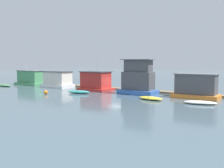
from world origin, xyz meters
TOP-DOWN VIEW (x-y plane):
  - ground_plane at (0.00, 0.00)m, footprint 200.00×200.00m
  - dock_walkway at (0.00, 3.12)m, footprint 59.60×1.68m
  - houseboat_green at (-22.05, -0.01)m, footprint 6.87×3.34m
  - houseboat_white at (-13.32, -0.33)m, footprint 5.94×3.63m
  - houseboat_red at (-3.95, -0.25)m, footprint 5.53×3.89m
  - houseboat_blue at (4.54, -0.51)m, footprint 5.83×3.26m
  - houseboat_orange at (13.21, 0.31)m, footprint 6.24×3.31m
  - dinghy_green at (-23.91, -4.93)m, footprint 3.95×1.46m
  - dinghy_teal at (-3.63, -5.10)m, footprint 3.85×2.29m
  - dinghy_yellow at (8.66, -4.64)m, footprint 3.61×1.85m
  - dinghy_white at (15.03, -4.37)m, footprint 4.05×2.39m
  - mooring_post_far_right at (-21.92, 2.03)m, footprint 0.20×0.20m
  - mooring_post_far_left at (10.18, 2.03)m, footprint 0.28×0.28m
  - buoy_orange at (-7.46, -8.50)m, footprint 0.63×0.63m

SIDE VIEW (x-z plane):
  - ground_plane at x=0.00m, z-range 0.00..0.00m
  - dock_walkway at x=0.00m, z-range 0.00..0.30m
  - dinghy_green at x=-23.91m, z-range 0.00..0.42m
  - dinghy_white at x=15.03m, z-range 0.00..0.42m
  - dinghy_yellow at x=8.66m, z-range 0.00..0.45m
  - dinghy_teal at x=-3.63m, z-range 0.00..0.53m
  - buoy_orange at x=-7.46m, z-range 0.00..0.63m
  - mooring_post_far_right at x=-21.92m, z-range 0.00..2.13m
  - mooring_post_far_left at x=10.18m, z-range 0.00..2.17m
  - houseboat_green at x=-22.05m, z-range -1.30..4.23m
  - houseboat_white at x=-13.32m, z-range -0.10..3.06m
  - houseboat_red at x=-3.95m, z-range -1.17..4.35m
  - houseboat_orange at x=13.21m, z-range -0.12..3.32m
  - houseboat_blue at x=4.54m, z-range -0.43..5.03m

